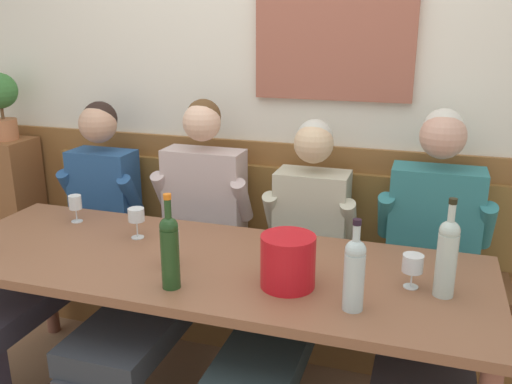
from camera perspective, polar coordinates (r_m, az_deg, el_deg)
The scene contains 18 objects.
room_wall_back at distance 3.08m, azimuth 1.58°, elevation 11.43°, with size 6.80×0.12×2.80m.
wood_wainscot_panel at distance 3.24m, azimuth 1.11°, elevation -4.12°, with size 6.80×0.03×1.07m, color brown.
wall_bench at distance 3.16m, azimuth -0.03°, elevation -9.76°, with size 2.67×0.42×0.94m.
dining_table at distance 2.39m, azimuth -5.26°, elevation -8.68°, with size 2.37×0.83×0.75m.
person_center_right_seat at distance 3.12m, azimuth -18.69°, elevation -4.03°, with size 0.48×1.29×1.29m.
person_right_seat at distance 2.79m, azimuth -8.16°, elevation -5.91°, with size 0.54×1.28×1.33m.
person_left_seat at distance 2.61m, azimuth 4.02°, elevation -7.80°, with size 0.48×1.28×1.25m.
person_center_left_seat at distance 2.55m, azimuth 17.59°, elevation -8.52°, with size 0.54×1.29×1.33m.
ice_bucket at distance 2.09m, azimuth 3.29°, elevation -7.20°, with size 0.21×0.21×0.20m, color red.
wine_bottle_green_tall at distance 2.12m, azimuth 19.17°, elevation -6.21°, with size 0.08×0.08×0.38m.
wine_bottle_amber_mid at distance 1.95m, azimuth 10.14°, elevation -8.14°, with size 0.07×0.07×0.34m.
wine_bottle_clear_water at distance 2.09m, azimuth -8.91°, elevation -5.87°, with size 0.07×0.07×0.37m.
wine_glass_by_bottle at distance 2.89m, azimuth -18.21°, elevation -1.11°, with size 0.06×0.06×0.14m.
wine_glass_center_rear at distance 2.17m, azimuth 15.92°, elevation -7.19°, with size 0.08×0.08×0.13m.
wine_glass_mid_right at distance 2.29m, azimuth -8.91°, elevation -5.13°, with size 0.08×0.08×0.15m.
wine_glass_mid_left at distance 2.60m, azimuth -12.29°, elevation -2.42°, with size 0.08×0.08×0.14m.
corner_pedestal at distance 3.88m, azimuth -23.54°, elevation -2.36°, with size 0.28×0.28×1.02m, color brown.
potted_plant at distance 3.71m, azimuth -24.94°, elevation 8.63°, with size 0.21×0.21×0.41m.
Camera 1 is at (0.86, -1.85, 1.72)m, focal length 38.63 mm.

